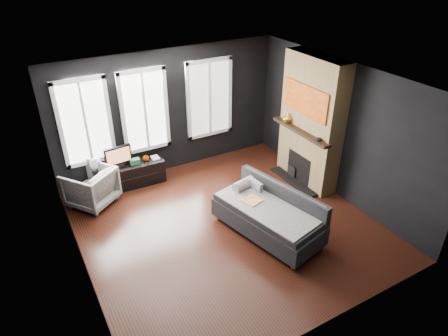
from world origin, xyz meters
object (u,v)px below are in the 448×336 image
book (151,154)px  monitor (118,155)px  mantel_vase (288,118)px  media_console (130,175)px  mug (146,158)px  armchair (90,185)px  sofa (268,213)px

book → monitor: bearing=179.2°
monitor → mantel_vase: 3.58m
media_console → monitor: (-0.18, 0.01, 0.51)m
media_console → mug: size_ratio=11.58×
armchair → sofa: bearing=98.9°
mug → monitor: bearing=177.0°
mantel_vase → armchair: bearing=167.3°
media_console → mug: bearing=-1.4°
media_console → monitor: monitor is taller
monitor → media_console: bearing=-8.6°
media_console → mug: mug is taller
monitor → book: (0.69, -0.01, -0.15)m
media_console → mantel_vase: mantel_vase is taller
monitor → mug: (0.56, -0.03, -0.19)m
sofa → armchair: size_ratio=2.37×
sofa → mug: 2.99m
mantel_vase → media_console: bearing=159.2°
book → armchair: bearing=-168.1°
sofa → book: bearing=98.5°
media_console → mug: 0.49m
armchair → monitor: 0.81m
armchair → book: bearing=155.7°
media_console → sofa: bearing=-57.9°
monitor → mantel_vase: mantel_vase is taller
armchair → mantel_vase: size_ratio=3.96×
media_console → monitor: 0.54m
armchair → media_console: size_ratio=0.57×
armchair → media_console: 0.92m
book → mantel_vase: size_ratio=1.03×
armchair → mug: bearing=156.0°
sofa → mug: size_ratio=15.73×
sofa → mantel_vase: 2.37m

